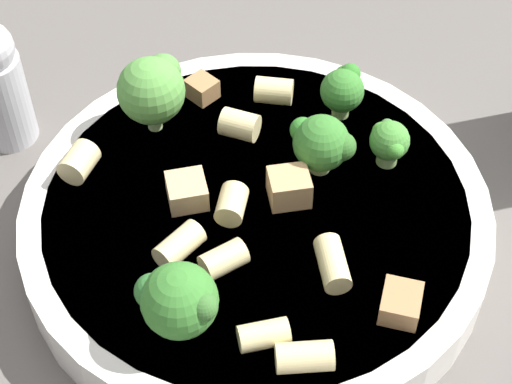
% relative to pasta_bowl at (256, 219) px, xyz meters
% --- Properties ---
extents(ground_plane, '(2.00, 2.00, 0.00)m').
position_rel_pasta_bowl_xyz_m(ground_plane, '(0.00, 0.00, -0.02)').
color(ground_plane, '#5B5651').
extents(pasta_bowl, '(0.26, 0.26, 0.03)m').
position_rel_pasta_bowl_xyz_m(pasta_bowl, '(0.00, 0.00, 0.00)').
color(pasta_bowl, silver).
rests_on(pasta_bowl, ground_plane).
extents(broccoli_floret_0, '(0.04, 0.03, 0.04)m').
position_rel_pasta_bowl_xyz_m(broccoli_floret_0, '(-0.02, -0.04, 0.03)').
color(broccoli_floret_0, '#93B766').
rests_on(broccoli_floret_0, pasta_bowl).
extents(broccoli_floret_1, '(0.04, 0.04, 0.05)m').
position_rel_pasta_bowl_xyz_m(broccoli_floret_1, '(0.08, -0.03, 0.04)').
color(broccoli_floret_1, '#9EC175').
rests_on(broccoli_floret_1, pasta_bowl).
extents(broccoli_floret_2, '(0.04, 0.04, 0.04)m').
position_rel_pasta_bowl_xyz_m(broccoli_floret_2, '(-0.01, 0.09, 0.04)').
color(broccoli_floret_2, '#93B766').
rests_on(broccoli_floret_2, pasta_bowl).
extents(broccoli_floret_3, '(0.03, 0.03, 0.03)m').
position_rel_pasta_bowl_xyz_m(broccoli_floret_3, '(-0.01, -0.09, 0.03)').
color(broccoli_floret_3, '#93B766').
rests_on(broccoli_floret_3, pasta_bowl).
extents(broccoli_floret_4, '(0.02, 0.02, 0.03)m').
position_rel_pasta_bowl_xyz_m(broccoli_floret_4, '(-0.05, -0.06, 0.03)').
color(broccoli_floret_4, '#84AD60').
rests_on(broccoli_floret_4, pasta_bowl).
extents(rigatoni_0, '(0.03, 0.03, 0.01)m').
position_rel_pasta_bowl_xyz_m(rigatoni_0, '(-0.05, 0.07, 0.02)').
color(rigatoni_0, beige).
rests_on(rigatoni_0, pasta_bowl).
extents(rigatoni_1, '(0.02, 0.02, 0.02)m').
position_rel_pasta_bowl_xyz_m(rigatoni_1, '(0.01, 0.01, 0.02)').
color(rigatoni_1, beige).
rests_on(rigatoni_1, pasta_bowl).
extents(rigatoni_2, '(0.03, 0.03, 0.01)m').
position_rel_pasta_bowl_xyz_m(rigatoni_2, '(-0.07, 0.08, 0.02)').
color(rigatoni_2, beige).
rests_on(rigatoni_2, pasta_bowl).
extents(rigatoni_3, '(0.03, 0.02, 0.02)m').
position_rel_pasta_bowl_xyz_m(rigatoni_3, '(0.03, -0.08, 0.02)').
color(rigatoni_3, beige).
rests_on(rigatoni_3, pasta_bowl).
extents(rigatoni_4, '(0.03, 0.03, 0.01)m').
position_rel_pasta_bowl_xyz_m(rigatoni_4, '(-0.06, 0.02, 0.02)').
color(rigatoni_4, beige).
rests_on(rigatoni_4, pasta_bowl).
extents(rigatoni_5, '(0.02, 0.03, 0.01)m').
position_rel_pasta_bowl_xyz_m(rigatoni_5, '(-0.01, 0.05, 0.02)').
color(rigatoni_5, beige).
rests_on(rigatoni_5, pasta_bowl).
extents(rigatoni_6, '(0.02, 0.03, 0.01)m').
position_rel_pasta_bowl_xyz_m(rigatoni_6, '(0.02, 0.05, 0.02)').
color(rigatoni_6, beige).
rests_on(rigatoni_6, pasta_bowl).
extents(rigatoni_7, '(0.02, 0.02, 0.02)m').
position_rel_pasta_bowl_xyz_m(rigatoni_7, '(0.03, -0.04, 0.02)').
color(rigatoni_7, beige).
rests_on(rigatoni_7, pasta_bowl).
extents(rigatoni_8, '(0.02, 0.02, 0.02)m').
position_rel_pasta_bowl_xyz_m(rigatoni_8, '(0.10, 0.03, 0.02)').
color(rigatoni_8, beige).
rests_on(rigatoni_8, pasta_bowl).
extents(chicken_chunk_0, '(0.02, 0.02, 0.01)m').
position_rel_pasta_bowl_xyz_m(chicken_chunk_0, '(0.07, -0.06, 0.02)').
color(chicken_chunk_0, '#A87A4C').
rests_on(chicken_chunk_0, pasta_bowl).
extents(chicken_chunk_1, '(0.03, 0.03, 0.01)m').
position_rel_pasta_bowl_xyz_m(chicken_chunk_1, '(0.03, 0.02, 0.02)').
color(chicken_chunk_1, tan).
rests_on(chicken_chunk_1, pasta_bowl).
extents(chicken_chunk_2, '(0.03, 0.03, 0.02)m').
position_rel_pasta_bowl_xyz_m(chicken_chunk_2, '(-0.01, -0.01, 0.02)').
color(chicken_chunk_2, tan).
rests_on(chicken_chunk_2, pasta_bowl).
extents(chicken_chunk_3, '(0.02, 0.03, 0.01)m').
position_rel_pasta_bowl_xyz_m(chicken_chunk_3, '(-0.10, 0.03, 0.02)').
color(chicken_chunk_3, '#A87A4C').
rests_on(chicken_chunk_3, pasta_bowl).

